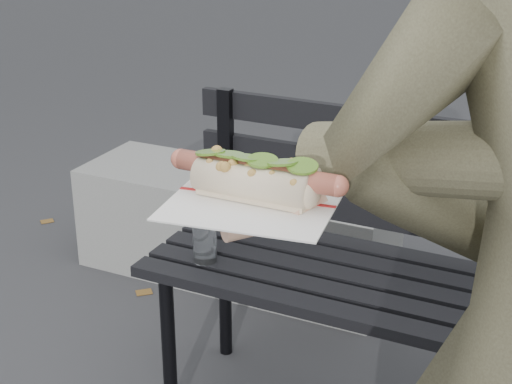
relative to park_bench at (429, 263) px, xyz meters
The scene contains 3 objects.
park_bench is the anchor object (origin of this frame).
concrete_block 1.10m from the park_bench, 145.89° to the left, with size 1.20×0.40×0.40m, color slate.
held_hotdog 1.18m from the park_bench, 78.78° to the right, with size 0.61×0.32×0.20m.
Camera 1 is at (0.29, -0.82, 1.46)m, focal length 55.00 mm.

